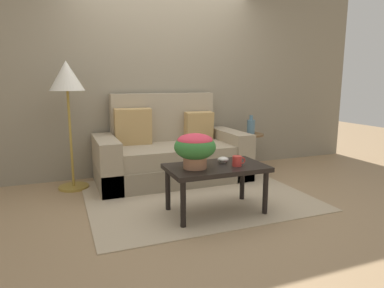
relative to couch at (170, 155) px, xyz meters
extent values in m
plane|color=#997A56|center=(0.06, -0.69, -0.33)|extent=(14.00, 14.00, 0.00)
cube|color=gray|center=(0.06, 0.50, 1.04)|extent=(6.40, 0.12, 2.76)
cube|color=tan|center=(0.06, -0.73, -0.33)|extent=(2.39, 1.99, 0.01)
cube|color=gray|center=(0.00, -0.07, -0.20)|extent=(1.92, 0.93, 0.26)
cube|color=gray|center=(0.00, -0.09, 0.03)|extent=(1.43, 0.84, 0.21)
cube|color=gray|center=(0.00, 0.31, 0.35)|extent=(1.43, 0.17, 0.88)
cube|color=gray|center=(-0.83, -0.07, -0.03)|extent=(0.25, 0.93, 0.62)
cube|color=gray|center=(0.84, -0.07, -0.03)|extent=(0.25, 0.93, 0.62)
cube|color=tan|center=(0.47, 0.16, 0.34)|extent=(0.39, 0.19, 0.40)
cube|color=tan|center=(-0.45, 0.15, 0.37)|extent=(0.48, 0.21, 0.47)
cylinder|color=black|center=(-0.37, -1.49, -0.12)|extent=(0.05, 0.05, 0.43)
cylinder|color=black|center=(0.48, -1.49, -0.12)|extent=(0.05, 0.05, 0.43)
cylinder|color=black|center=(-0.37, -1.05, -0.12)|extent=(0.05, 0.05, 0.43)
cylinder|color=black|center=(0.48, -1.05, -0.12)|extent=(0.05, 0.05, 0.43)
cube|color=black|center=(0.06, -1.27, 0.12)|extent=(0.96, 0.56, 0.04)
cylinder|color=brown|center=(1.27, 0.09, -0.32)|extent=(0.24, 0.24, 0.03)
cylinder|color=brown|center=(1.27, 0.09, -0.07)|extent=(0.04, 0.04, 0.47)
cylinder|color=brown|center=(1.27, 0.09, 0.18)|extent=(0.37, 0.37, 0.03)
cylinder|color=olive|center=(-1.22, 0.06, -0.32)|extent=(0.36, 0.36, 0.03)
cylinder|color=olive|center=(-1.22, 0.06, 0.27)|extent=(0.03, 0.03, 1.15)
cone|color=beige|center=(-1.22, 0.06, 1.01)|extent=(0.40, 0.40, 0.34)
cylinder|color=#A36B4C|center=(-0.17, -1.28, 0.21)|extent=(0.22, 0.22, 0.13)
ellipsoid|color=#337533|center=(-0.17, -1.28, 0.35)|extent=(0.39, 0.39, 0.24)
ellipsoid|color=#DB384C|center=(-0.17, -1.28, 0.41)|extent=(0.33, 0.33, 0.13)
cylinder|color=red|center=(0.24, -1.35, 0.19)|extent=(0.09, 0.09, 0.10)
torus|color=red|center=(0.30, -1.35, 0.19)|extent=(0.07, 0.01, 0.07)
cylinder|color=silver|center=(0.17, -1.19, 0.15)|extent=(0.05, 0.05, 0.02)
ellipsoid|color=silver|center=(0.17, -1.19, 0.18)|extent=(0.11, 0.11, 0.05)
cylinder|color=slate|center=(1.27, 0.10, 0.29)|extent=(0.12, 0.12, 0.20)
cylinder|color=slate|center=(1.27, 0.10, 0.43)|extent=(0.05, 0.05, 0.07)
camera|label=1|loc=(-1.34, -4.17, 0.96)|focal=31.87mm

